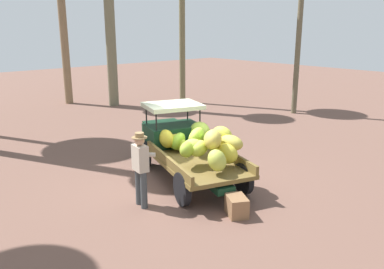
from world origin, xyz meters
The scene contains 4 objects.
ground_plane centered at (0.00, 0.00, 0.00)m, with size 60.00×60.00×0.00m, color brown.
truck centered at (0.19, -0.30, 0.92)m, with size 4.66×2.79×1.83m.
farmer centered at (-0.59, 1.71, 0.98)m, with size 0.52×0.48×1.72m.
wooden_crate centered at (-2.31, 0.45, 0.21)m, with size 0.56×0.39×0.43m, color #88603F.
Camera 1 is at (-7.55, 6.33, 3.94)m, focal length 37.18 mm.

